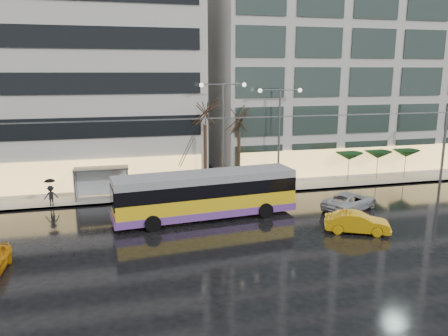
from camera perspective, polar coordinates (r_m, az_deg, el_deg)
name	(u,v)px	position (r m, az deg, el deg)	size (l,w,h in m)	color
ground	(233,238)	(27.26, 1.24, -9.18)	(140.00, 140.00, 0.00)	black
sidewalk	(215,181)	(40.66, -1.20, -1.74)	(80.00, 10.00, 0.15)	gray
kerb	(228,196)	(36.01, 0.55, -3.62)	(80.00, 0.10, 0.15)	slate
building_left	(4,59)	(44.45, -26.75, 12.59)	(34.00, 14.00, 22.00)	#BBB9B3
building_right	(359,47)	(50.53, 17.20, 14.88)	(32.00, 14.00, 25.00)	#BBB9B3
trolleybus	(206,196)	(30.41, -2.40, -3.70)	(12.90, 5.31, 5.90)	yellow
catenary	(219,148)	(33.78, -0.61, 2.58)	(42.24, 5.12, 7.00)	#595B60
bus_shelter	(97,176)	(36.09, -16.30, -1.00)	(4.20, 1.60, 2.51)	#595B60
street_lamp_near	(223,122)	(36.52, -0.13, 6.08)	(3.96, 0.36, 9.03)	#595B60
street_lamp_far	(279,123)	(38.05, 7.24, 5.82)	(3.96, 0.36, 8.53)	#595B60
tree_a	(205,109)	(36.29, -2.52, 7.77)	(3.20, 3.20, 8.40)	black
tree_b	(239,116)	(37.25, 1.98, 6.83)	(3.20, 3.20, 7.70)	black
parasol_a	(349,156)	(41.74, 16.03, 1.48)	(2.50, 2.50, 2.65)	#595B60
parasol_b	(378,155)	(43.30, 19.47, 1.63)	(2.50, 2.50, 2.65)	#595B60
parasol_c	(406,153)	(45.01, 22.67, 1.77)	(2.50, 2.50, 2.65)	#595B60
taxi_b	(357,222)	(29.26, 16.99, -6.82)	(1.41, 4.04, 1.33)	#D0950A
sedan_silver	(350,201)	(33.78, 16.13, -4.14)	(2.27, 4.93, 1.37)	#B8B9BD
pedestrian_a	(116,183)	(34.92, -13.94, -1.90)	(1.26, 1.27, 2.19)	black
pedestrian_b	(159,183)	(37.07, -8.51, -1.96)	(0.93, 0.91, 1.51)	black
pedestrian_c	(51,191)	(35.33, -21.71, -2.84)	(1.10, 0.98, 2.11)	black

